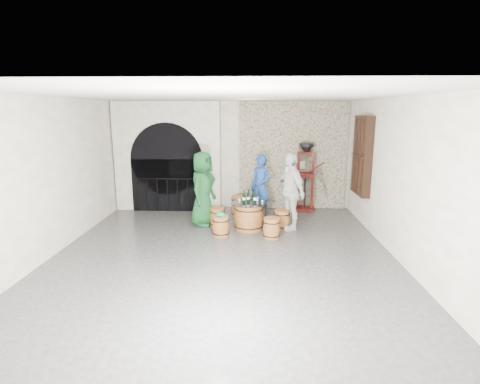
{
  "coord_description": "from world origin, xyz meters",
  "views": [
    {
      "loc": [
        0.58,
        -7.21,
        2.92
      ],
      "look_at": [
        0.3,
        1.38,
        1.05
      ],
      "focal_mm": 28.0,
      "sensor_mm": 36.0,
      "label": 1
    }
  ],
  "objects_px": {
    "corking_press": "(306,172)",
    "wine_bottle_left": "(244,197)",
    "barrel_table": "(249,216)",
    "wine_bottle_center": "(255,198)",
    "barrel_stool_near_right": "(272,228)",
    "barrel_stool_right": "(282,220)",
    "wine_bottle_right": "(248,197)",
    "barrel_stool_near_left": "(221,226)",
    "person_green": "(203,189)",
    "barrel_stool_left": "(217,217)",
    "barrel_stool_far": "(258,212)",
    "person_white": "(290,192)",
    "side_barrel": "(239,206)",
    "person_blue": "(261,187)"
  },
  "relations": [
    {
      "from": "barrel_stool_right",
      "to": "wine_bottle_right",
      "type": "distance_m",
      "value": 1.03
    },
    {
      "from": "wine_bottle_center",
      "to": "person_green",
      "type": "bearing_deg",
      "value": 165.84
    },
    {
      "from": "barrel_stool_near_right",
      "to": "person_blue",
      "type": "height_order",
      "value": "person_blue"
    },
    {
      "from": "wine_bottle_center",
      "to": "barrel_stool_near_right",
      "type": "bearing_deg",
      "value": -59.09
    },
    {
      "from": "corking_press",
      "to": "wine_bottle_left",
      "type": "bearing_deg",
      "value": -123.29
    },
    {
      "from": "barrel_stool_near_right",
      "to": "wine_bottle_left",
      "type": "distance_m",
      "value": 1.1
    },
    {
      "from": "person_blue",
      "to": "side_barrel",
      "type": "distance_m",
      "value": 0.85
    },
    {
      "from": "barrel_stool_far",
      "to": "wine_bottle_center",
      "type": "distance_m",
      "value": 0.98
    },
    {
      "from": "barrel_stool_right",
      "to": "wine_bottle_right",
      "type": "xyz_separation_m",
      "value": [
        -0.85,
        0.02,
        0.58
      ]
    },
    {
      "from": "wine_bottle_left",
      "to": "side_barrel",
      "type": "distance_m",
      "value": 1.3
    },
    {
      "from": "wine_bottle_right",
      "to": "barrel_stool_left",
      "type": "bearing_deg",
      "value": 169.24
    },
    {
      "from": "wine_bottle_center",
      "to": "wine_bottle_right",
      "type": "xyz_separation_m",
      "value": [
        -0.17,
        0.08,
        0.0
      ]
    },
    {
      "from": "barrel_stool_near_right",
      "to": "barrel_table",
      "type": "bearing_deg",
      "value": 130.38
    },
    {
      "from": "barrel_stool_left",
      "to": "wine_bottle_center",
      "type": "distance_m",
      "value": 1.14
    },
    {
      "from": "barrel_stool_left",
      "to": "barrel_stool_near_right",
      "type": "relative_size",
      "value": 1.0
    },
    {
      "from": "person_blue",
      "to": "wine_bottle_left",
      "type": "height_order",
      "value": "person_blue"
    },
    {
      "from": "barrel_table",
      "to": "barrel_stool_near_left",
      "type": "distance_m",
      "value": 0.85
    },
    {
      "from": "person_white",
      "to": "wine_bottle_left",
      "type": "xyz_separation_m",
      "value": [
        -1.14,
        -0.06,
        -0.14
      ]
    },
    {
      "from": "barrel_stool_near_left",
      "to": "wine_bottle_left",
      "type": "relative_size",
      "value": 1.5
    },
    {
      "from": "barrel_stool_near_left",
      "to": "wine_bottle_center",
      "type": "xyz_separation_m",
      "value": [
        0.81,
        0.54,
        0.58
      ]
    },
    {
      "from": "barrel_stool_left",
      "to": "wine_bottle_right",
      "type": "bearing_deg",
      "value": -10.76
    },
    {
      "from": "barrel_stool_left",
      "to": "wine_bottle_left",
      "type": "bearing_deg",
      "value": -17.23
    },
    {
      "from": "person_blue",
      "to": "barrel_table",
      "type": "bearing_deg",
      "value": -69.03
    },
    {
      "from": "barrel_stool_near_left",
      "to": "wine_bottle_right",
      "type": "distance_m",
      "value": 1.06
    },
    {
      "from": "barrel_stool_left",
      "to": "barrel_stool_right",
      "type": "height_order",
      "value": "same"
    },
    {
      "from": "barrel_table",
      "to": "wine_bottle_left",
      "type": "relative_size",
      "value": 2.72
    },
    {
      "from": "wine_bottle_left",
      "to": "wine_bottle_right",
      "type": "height_order",
      "value": "same"
    },
    {
      "from": "barrel_stool_far",
      "to": "corking_press",
      "type": "relative_size",
      "value": 0.24
    },
    {
      "from": "barrel_stool_near_left",
      "to": "side_barrel",
      "type": "bearing_deg",
      "value": 77.91
    },
    {
      "from": "barrel_stool_far",
      "to": "barrel_stool_near_left",
      "type": "distance_m",
      "value": 1.6
    },
    {
      "from": "barrel_stool_far",
      "to": "barrel_stool_right",
      "type": "distance_m",
      "value": 0.95
    },
    {
      "from": "barrel_stool_near_right",
      "to": "person_white",
      "type": "bearing_deg",
      "value": 56.47
    },
    {
      "from": "person_green",
      "to": "corking_press",
      "type": "relative_size",
      "value": 0.95
    },
    {
      "from": "barrel_stool_right",
      "to": "wine_bottle_left",
      "type": "bearing_deg",
      "value": -177.34
    },
    {
      "from": "barrel_stool_far",
      "to": "corking_press",
      "type": "bearing_deg",
      "value": 36.51
    },
    {
      "from": "barrel_stool_near_left",
      "to": "barrel_stool_near_right",
      "type": "bearing_deg",
      "value": -5.38
    },
    {
      "from": "wine_bottle_center",
      "to": "wine_bottle_right",
      "type": "distance_m",
      "value": 0.18
    },
    {
      "from": "person_blue",
      "to": "barrel_stool_far",
      "type": "bearing_deg",
      "value": -69.03
    },
    {
      "from": "barrel_stool_left",
      "to": "wine_bottle_left",
      "type": "xyz_separation_m",
      "value": [
        0.69,
        -0.21,
        0.58
      ]
    },
    {
      "from": "person_green",
      "to": "barrel_stool_near_left",
      "type": "bearing_deg",
      "value": -129.61
    },
    {
      "from": "barrel_stool_far",
      "to": "person_green",
      "type": "bearing_deg",
      "value": -162.19
    },
    {
      "from": "person_white",
      "to": "barrel_stool_left",
      "type": "bearing_deg",
      "value": -121.44
    },
    {
      "from": "barrel_table",
      "to": "barrel_stool_right",
      "type": "distance_m",
      "value": 0.85
    },
    {
      "from": "barrel_stool_near_left",
      "to": "wine_bottle_center",
      "type": "distance_m",
      "value": 1.13
    },
    {
      "from": "barrel_stool_far",
      "to": "corking_press",
      "type": "distance_m",
      "value": 1.98
    },
    {
      "from": "barrel_table",
      "to": "wine_bottle_center",
      "type": "bearing_deg",
      "value": 3.98
    },
    {
      "from": "wine_bottle_left",
      "to": "side_barrel",
      "type": "bearing_deg",
      "value": 98.05
    },
    {
      "from": "barrel_table",
      "to": "wine_bottle_center",
      "type": "height_order",
      "value": "wine_bottle_center"
    },
    {
      "from": "barrel_stool_left",
      "to": "wine_bottle_right",
      "type": "xyz_separation_m",
      "value": [
        0.79,
        -0.15,
        0.58
      ]
    },
    {
      "from": "barrel_stool_far",
      "to": "barrel_stool_near_right",
      "type": "xyz_separation_m",
      "value": [
        0.3,
        -1.44,
        0.0
      ]
    }
  ]
}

